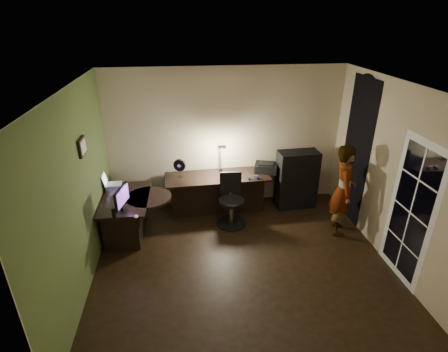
{
  "coord_description": "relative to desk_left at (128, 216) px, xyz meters",
  "views": [
    {
      "loc": [
        -0.82,
        -4.33,
        3.54
      ],
      "look_at": [
        -0.15,
        1.05,
        1.0
      ],
      "focal_mm": 28.0,
      "sensor_mm": 36.0,
      "label": 1
    }
  ],
  "objects": [
    {
      "name": "speaker",
      "position": [
        -0.09,
        -0.59,
        0.43
      ],
      "size": [
        0.07,
        0.07,
        0.16
      ],
      "primitive_type": "cylinder",
      "rotation": [
        0.0,
        0.0,
        0.11
      ],
      "color": "black",
      "rests_on": "desk_left"
    },
    {
      "name": "desk_right",
      "position": [
        1.62,
        0.64,
        0.01
      ],
      "size": [
        1.99,
        0.77,
        0.74
      ],
      "primitive_type": "cube",
      "rotation": [
        0.0,
        0.0,
        0.04
      ],
      "color": "black",
      "rests_on": "floor"
    },
    {
      "name": "office_chair",
      "position": [
        1.82,
        0.09,
        0.12
      ],
      "size": [
        0.57,
        0.57,
        0.96
      ],
      "primitive_type": "cube",
      "rotation": [
        0.0,
        0.0,
        -0.06
      ],
      "color": "black",
      "rests_on": "floor"
    },
    {
      "name": "pen",
      "position": [
        0.36,
        -0.15,
        0.35
      ],
      "size": [
        0.01,
        0.13,
        0.01
      ],
      "primitive_type": "cube",
      "rotation": [
        0.0,
        0.0,
        0.02
      ],
      "color": "black",
      "rests_on": "desk_left"
    },
    {
      "name": "laptop_stand",
      "position": [
        -0.28,
        0.37,
        0.4
      ],
      "size": [
        0.29,
        0.26,
        0.1
      ],
      "primitive_type": "cube",
      "rotation": [
        0.0,
        0.0,
        0.34
      ],
      "color": "silver",
      "rests_on": "desk_left"
    },
    {
      "name": "cabinet",
      "position": [
        3.18,
        0.62,
        0.22
      ],
      "size": [
        0.79,
        0.42,
        1.16
      ],
      "primitive_type": "cube",
      "rotation": [
        0.0,
        0.0,
        0.05
      ],
      "color": "black",
      "rests_on": "floor"
    },
    {
      "name": "arched_doorway",
      "position": [
        4.07,
        0.16,
        0.94
      ],
      "size": [
        0.01,
        0.9,
        2.6
      ],
      "primitive_type": "cube",
      "color": "black",
      "rests_on": "floor"
    },
    {
      "name": "desk_left",
      "position": [
        0.0,
        0.0,
        0.0
      ],
      "size": [
        0.8,
        1.27,
        0.72
      ],
      "primitive_type": "cube",
      "rotation": [
        0.0,
        0.0,
        -0.02
      ],
      "color": "black",
      "rests_on": "floor"
    },
    {
      "name": "notepad",
      "position": [
        0.46,
        -0.23,
        0.35
      ],
      "size": [
        0.16,
        0.2,
        0.01
      ],
      "primitive_type": "cube",
      "rotation": [
        0.0,
        0.0,
        0.11
      ],
      "color": "silver",
      "rests_on": "desk_left"
    },
    {
      "name": "wall_right",
      "position": [
        4.08,
        -0.99,
        0.99
      ],
      "size": [
        0.01,
        4.0,
        2.7
      ],
      "primitive_type": "cube",
      "color": "tan",
      "rests_on": "floor"
    },
    {
      "name": "wall_back",
      "position": [
        1.83,
        1.02,
        0.99
      ],
      "size": [
        4.5,
        0.01,
        2.7
      ],
      "primitive_type": "cube",
      "color": "tan",
      "rests_on": "floor"
    },
    {
      "name": "ceiling",
      "position": [
        1.83,
        -0.99,
        2.34
      ],
      "size": [
        4.5,
        4.0,
        0.01
      ],
      "primitive_type": "cube",
      "color": "silver",
      "rests_on": "floor"
    },
    {
      "name": "laptop",
      "position": [
        -0.24,
        0.37,
        0.55
      ],
      "size": [
        0.31,
        0.3,
        0.21
      ],
      "primitive_type": "cube",
      "rotation": [
        0.0,
        0.0,
        0.04
      ],
      "color": "silver",
      "rests_on": "laptop_stand"
    },
    {
      "name": "wall_front",
      "position": [
        1.83,
        -2.99,
        0.99
      ],
      "size": [
        4.5,
        0.01,
        2.7
      ],
      "primitive_type": "cube",
      "color": "tan",
      "rests_on": "floor"
    },
    {
      "name": "person",
      "position": [
        3.67,
        -0.35,
        0.45
      ],
      "size": [
        0.53,
        0.66,
        1.62
      ],
      "primitive_type": "imported",
      "rotation": [
        0.0,
        0.0,
        1.3
      ],
      "color": "#D8A88C",
      "rests_on": "floor"
    },
    {
      "name": "phone",
      "position": [
        0.62,
        -0.04,
        0.35
      ],
      "size": [
        0.09,
        0.13,
        0.01
      ],
      "primitive_type": "cube",
      "rotation": [
        0.0,
        0.0,
        -0.24
      ],
      "color": "black",
      "rests_on": "desk_left"
    },
    {
      "name": "mouse",
      "position": [
        0.24,
        -0.64,
        0.37
      ],
      "size": [
        0.08,
        0.1,
        0.04
      ],
      "primitive_type": "ellipsoid",
      "rotation": [
        0.0,
        0.0,
        -0.11
      ],
      "color": "silver",
      "rests_on": "desk_left"
    },
    {
      "name": "wall_left",
      "position": [
        -0.42,
        -0.99,
        0.99
      ],
      "size": [
        0.01,
        4.0,
        2.7
      ],
      "primitive_type": "cube",
      "color": "tan",
      "rests_on": "floor"
    },
    {
      "name": "french_door",
      "position": [
        4.07,
        -1.54,
        0.69
      ],
      "size": [
        0.02,
        0.92,
        2.1
      ],
      "primitive_type": "cube",
      "color": "white",
      "rests_on": "floor"
    },
    {
      "name": "desk_lamp",
      "position": [
        1.71,
        0.84,
        0.69
      ],
      "size": [
        0.23,
        0.33,
        0.65
      ],
      "primitive_type": "cube",
      "rotation": [
        0.0,
        0.0,
        -0.27
      ],
      "color": "black",
      "rests_on": "desk_right"
    },
    {
      "name": "desk_fan",
      "position": [
        0.93,
        0.71,
        0.55
      ],
      "size": [
        0.26,
        0.19,
        0.36
      ],
      "primitive_type": "cube",
      "rotation": [
        0.0,
        0.0,
        -0.33
      ],
      "color": "black",
      "rests_on": "desk_right"
    },
    {
      "name": "monitor",
      "position": [
        0.01,
        -0.44,
        0.5
      ],
      "size": [
        0.21,
        0.48,
        0.31
      ],
      "primitive_type": "cube",
      "rotation": [
        0.0,
        0.0,
        -0.25
      ],
      "color": "black",
      "rests_on": "desk_left"
    },
    {
      "name": "framed_picture",
      "position": [
        -0.39,
        -0.54,
        1.49
      ],
      "size": [
        0.04,
        0.3,
        0.25
      ],
      "primitive_type": "cube",
      "color": "black",
      "rests_on": "wall_left"
    },
    {
      "name": "printer",
      "position": [
        2.58,
        0.73,
        0.46
      ],
      "size": [
        0.5,
        0.44,
        0.19
      ],
      "primitive_type": "cube",
      "rotation": [
        0.0,
        0.0,
        -0.31
      ],
      "color": "black",
      "rests_on": "desk_right"
    },
    {
      "name": "green_wall_overlay",
      "position": [
        -0.41,
        -0.99,
        0.99
      ],
      "size": [
        0.0,
        4.0,
        2.7
      ],
      "primitive_type": "cube",
      "color": "#4D642D",
      "rests_on": "floor"
    },
    {
      "name": "floor",
      "position": [
        1.83,
        -0.99,
        -0.37
      ],
      "size": [
        4.5,
        4.0,
        0.01
      ],
      "primitive_type": "cube",
      "color": "black",
      "rests_on": "ground"
    },
    {
      "name": "headphones",
      "position": [
        2.27,
        0.41,
        0.42
      ],
      "size": [
        0.21,
        0.12,
        0.09
      ],
      "primitive_type": "cube",
      "rotation": [
        0.0,
        0.0,
        -0.19
      ],
      "color": "#0E2395",
      "rests_on": "desk_right"
    }
  ]
}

